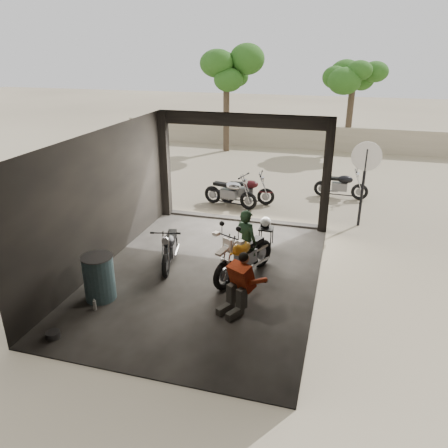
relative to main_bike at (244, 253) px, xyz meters
The scene contains 16 objects.
ground 1.05m from the main_bike, behind, with size 80.00×80.00×0.00m, color #7A6D56.
garage 1.15m from the main_bike, 154.50° to the left, with size 7.00×7.13×3.20m.
boundary_wall 13.88m from the main_bike, 93.50° to the left, with size 18.00×0.30×1.20m, color gray.
tree_left 13.38m from the main_bike, 107.29° to the left, with size 2.20×2.20×5.60m.
tree_right 14.30m from the main_bike, 81.98° to the left, with size 2.20×2.20×5.00m.
main_bike is the anchor object (origin of this frame).
left_bike 1.86m from the main_bike, behind, with size 0.63×1.54×1.04m, color black, non-canonical shape.
outside_bike_a 4.75m from the main_bike, 108.82° to the left, with size 0.69×1.67×1.13m, color black, non-canonical shape.
outside_bike_b 4.99m from the main_bike, 102.33° to the left, with size 0.66×1.61×1.09m, color #431014, non-canonical shape.
outside_bike_c 6.64m from the main_bike, 73.13° to the left, with size 0.65×1.59×1.08m, color black, non-canonical shape.
rider 0.31m from the main_bike, 94.49° to the left, with size 0.56×0.37×1.55m, color black.
mechanic 1.40m from the main_bike, 82.39° to the right, with size 0.60×0.82×1.19m, color #DC451D, non-canonical shape.
stool 1.84m from the main_bike, 84.76° to the left, with size 0.36×0.36×0.51m.
helmet 1.88m from the main_bike, 85.90° to the left, with size 0.29×0.30×0.27m, color white.
oil_drum 3.16m from the main_bike, 147.11° to the right, with size 0.63×0.63×0.98m, color #42656F.
sign_post 4.79m from the main_bike, 57.20° to the left, with size 0.83×0.08×2.49m.
Camera 1 is at (2.81, -8.45, 4.93)m, focal length 35.00 mm.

